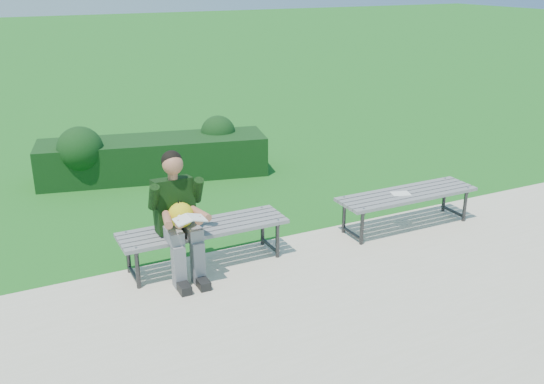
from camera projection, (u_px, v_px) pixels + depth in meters
name	position (u px, v px, depth m)	size (l,w,h in m)	color
ground	(242.00, 247.00, 7.02)	(80.00, 80.00, 0.00)	#1F7C1B
walkway	(318.00, 320.00, 5.55)	(30.00, 3.50, 0.02)	#B0A592
hedge	(150.00, 155.00, 9.28)	(3.53, 1.58, 0.90)	#183B10
bench_left	(204.00, 231.00, 6.43)	(1.80, 0.50, 0.46)	slate
bench_right	(407.00, 197.00, 7.40)	(1.80, 0.50, 0.46)	slate
seated_boy	(178.00, 213.00, 6.12)	(0.56, 0.76, 1.31)	gray
paper_sheet	(401.00, 194.00, 7.34)	(0.26, 0.22, 0.01)	white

